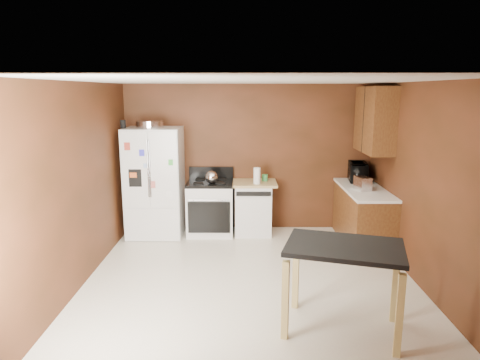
{
  "coord_description": "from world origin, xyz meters",
  "views": [
    {
      "loc": [
        -0.1,
        -5.04,
        2.39
      ],
      "look_at": [
        -0.13,
        0.85,
        1.15
      ],
      "focal_mm": 32.0,
      "sensor_mm": 36.0,
      "label": 1
    }
  ],
  "objects_px": {
    "microwave": "(358,173)",
    "refrigerator": "(155,182)",
    "toaster": "(363,183)",
    "island": "(344,259)",
    "roasting_pan": "(150,124)",
    "gas_range": "(210,207)",
    "paper_towel": "(257,176)",
    "kettle": "(212,177)",
    "pen_cup": "(123,124)",
    "dishwasher": "(253,207)",
    "green_canister": "(265,178)"
  },
  "relations": [
    {
      "from": "island",
      "to": "gas_range",
      "type": "bearing_deg",
      "value": 117.26
    },
    {
      "from": "toaster",
      "to": "island",
      "type": "relative_size",
      "value": 0.21
    },
    {
      "from": "kettle",
      "to": "green_canister",
      "type": "xyz_separation_m",
      "value": [
        0.88,
        0.24,
        -0.06
      ]
    },
    {
      "from": "island",
      "to": "roasting_pan",
      "type": "bearing_deg",
      "value": 130.11
    },
    {
      "from": "pen_cup",
      "to": "green_canister",
      "type": "relative_size",
      "value": 1.2
    },
    {
      "from": "paper_towel",
      "to": "gas_range",
      "type": "xyz_separation_m",
      "value": [
        -0.78,
        0.12,
        -0.56
      ]
    },
    {
      "from": "roasting_pan",
      "to": "refrigerator",
      "type": "bearing_deg",
      "value": -36.33
    },
    {
      "from": "microwave",
      "to": "refrigerator",
      "type": "height_order",
      "value": "refrigerator"
    },
    {
      "from": "toaster",
      "to": "gas_range",
      "type": "xyz_separation_m",
      "value": [
        -2.37,
        0.59,
        -0.54
      ]
    },
    {
      "from": "pen_cup",
      "to": "paper_towel",
      "type": "distance_m",
      "value": 2.3
    },
    {
      "from": "island",
      "to": "dishwasher",
      "type": "bearing_deg",
      "value": 105.25
    },
    {
      "from": "toaster",
      "to": "island",
      "type": "xyz_separation_m",
      "value": [
        -0.83,
        -2.4,
        -0.24
      ]
    },
    {
      "from": "paper_towel",
      "to": "toaster",
      "type": "xyz_separation_m",
      "value": [
        1.6,
        -0.47,
        -0.02
      ]
    },
    {
      "from": "toaster",
      "to": "refrigerator",
      "type": "xyz_separation_m",
      "value": [
        -3.28,
        0.53,
        -0.1
      ]
    },
    {
      "from": "roasting_pan",
      "to": "toaster",
      "type": "height_order",
      "value": "roasting_pan"
    },
    {
      "from": "toaster",
      "to": "gas_range",
      "type": "distance_m",
      "value": 2.51
    },
    {
      "from": "roasting_pan",
      "to": "kettle",
      "type": "xyz_separation_m",
      "value": [
        0.99,
        -0.11,
        -0.85
      ]
    },
    {
      "from": "kettle",
      "to": "gas_range",
      "type": "height_order",
      "value": "kettle"
    },
    {
      "from": "roasting_pan",
      "to": "paper_towel",
      "type": "distance_m",
      "value": 1.93
    },
    {
      "from": "toaster",
      "to": "gas_range",
      "type": "height_order",
      "value": "toaster"
    },
    {
      "from": "kettle",
      "to": "island",
      "type": "height_order",
      "value": "kettle"
    },
    {
      "from": "kettle",
      "to": "refrigerator",
      "type": "height_order",
      "value": "refrigerator"
    },
    {
      "from": "paper_towel",
      "to": "toaster",
      "type": "bearing_deg",
      "value": -16.55
    },
    {
      "from": "paper_towel",
      "to": "island",
      "type": "height_order",
      "value": "paper_towel"
    },
    {
      "from": "roasting_pan",
      "to": "refrigerator",
      "type": "distance_m",
      "value": 0.96
    },
    {
      "from": "pen_cup",
      "to": "dishwasher",
      "type": "xyz_separation_m",
      "value": [
        2.08,
        0.17,
        -1.41
      ]
    },
    {
      "from": "roasting_pan",
      "to": "kettle",
      "type": "distance_m",
      "value": 1.31
    },
    {
      "from": "toaster",
      "to": "dishwasher",
      "type": "bearing_deg",
      "value": 147.46
    },
    {
      "from": "kettle",
      "to": "green_canister",
      "type": "bearing_deg",
      "value": 15.5
    },
    {
      "from": "refrigerator",
      "to": "toaster",
      "type": "bearing_deg",
      "value": -9.17
    },
    {
      "from": "kettle",
      "to": "paper_towel",
      "type": "xyz_separation_m",
      "value": [
        0.74,
        0.02,
        0.02
      ]
    },
    {
      "from": "green_canister",
      "to": "toaster",
      "type": "relative_size",
      "value": 0.39
    },
    {
      "from": "roasting_pan",
      "to": "refrigerator",
      "type": "xyz_separation_m",
      "value": [
        0.05,
        -0.04,
        -0.96
      ]
    },
    {
      "from": "gas_range",
      "to": "island",
      "type": "xyz_separation_m",
      "value": [
        1.54,
        -2.99,
        0.3
      ]
    },
    {
      "from": "toaster",
      "to": "refrigerator",
      "type": "bearing_deg",
      "value": 158.69
    },
    {
      "from": "pen_cup",
      "to": "toaster",
      "type": "relative_size",
      "value": 0.47
    },
    {
      "from": "microwave",
      "to": "refrigerator",
      "type": "xyz_separation_m",
      "value": [
        -3.38,
        -0.12,
        -0.14
      ]
    },
    {
      "from": "pen_cup",
      "to": "dishwasher",
      "type": "height_order",
      "value": "pen_cup"
    },
    {
      "from": "microwave",
      "to": "green_canister",
      "type": "bearing_deg",
      "value": 95.38
    },
    {
      "from": "gas_range",
      "to": "roasting_pan",
      "type": "bearing_deg",
      "value": -178.47
    },
    {
      "from": "pen_cup",
      "to": "island",
      "type": "xyz_separation_m",
      "value": [
        2.91,
        -2.85,
        -1.11
      ]
    },
    {
      "from": "green_canister",
      "to": "microwave",
      "type": "xyz_separation_m",
      "value": [
        1.55,
        -0.05,
        0.1
      ]
    },
    {
      "from": "kettle",
      "to": "paper_towel",
      "type": "distance_m",
      "value": 0.74
    },
    {
      "from": "paper_towel",
      "to": "gas_range",
      "type": "relative_size",
      "value": 0.24
    },
    {
      "from": "gas_range",
      "to": "toaster",
      "type": "bearing_deg",
      "value": -13.98
    },
    {
      "from": "dishwasher",
      "to": "pen_cup",
      "type": "bearing_deg",
      "value": -175.32
    },
    {
      "from": "dishwasher",
      "to": "green_canister",
      "type": "bearing_deg",
      "value": 23.39
    },
    {
      "from": "paper_towel",
      "to": "gas_range",
      "type": "distance_m",
      "value": 0.97
    },
    {
      "from": "microwave",
      "to": "island",
      "type": "height_order",
      "value": "microwave"
    },
    {
      "from": "pen_cup",
      "to": "dishwasher",
      "type": "bearing_deg",
      "value": 4.68
    }
  ]
}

